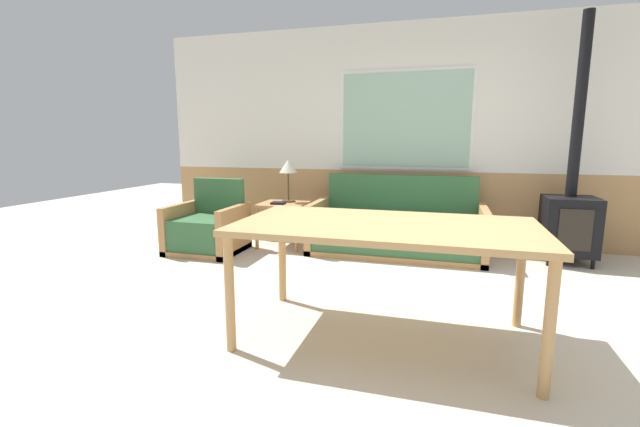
{
  "coord_description": "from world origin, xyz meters",
  "views": [
    {
      "loc": [
        0.15,
        -2.89,
        1.3
      ],
      "look_at": [
        -1.04,
        1.17,
        0.56
      ],
      "focal_mm": 24.0,
      "sensor_mm": 36.0,
      "label": 1
    }
  ],
  "objects_px": {
    "dining_table": "(385,234)",
    "wood_stove": "(570,210)",
    "armchair": "(208,230)",
    "side_table": "(284,210)",
    "couch": "(396,230)",
    "table_lamp": "(288,169)"
  },
  "relations": [
    {
      "from": "table_lamp",
      "to": "couch",
      "type": "bearing_deg",
      "value": -0.97
    },
    {
      "from": "table_lamp",
      "to": "dining_table",
      "type": "relative_size",
      "value": 0.28
    },
    {
      "from": "side_table",
      "to": "wood_stove",
      "type": "bearing_deg",
      "value": 3.13
    },
    {
      "from": "armchair",
      "to": "side_table",
      "type": "relative_size",
      "value": 1.5
    },
    {
      "from": "side_table",
      "to": "wood_stove",
      "type": "xyz_separation_m",
      "value": [
        3.15,
        0.17,
        0.11
      ]
    },
    {
      "from": "couch",
      "to": "wood_stove",
      "type": "xyz_separation_m",
      "value": [
        1.79,
        0.1,
        0.3
      ]
    },
    {
      "from": "armchair",
      "to": "dining_table",
      "type": "bearing_deg",
      "value": -44.37
    },
    {
      "from": "dining_table",
      "to": "side_table",
      "type": "bearing_deg",
      "value": 125.5
    },
    {
      "from": "wood_stove",
      "to": "side_table",
      "type": "bearing_deg",
      "value": -176.87
    },
    {
      "from": "couch",
      "to": "table_lamp",
      "type": "distance_m",
      "value": 1.5
    },
    {
      "from": "wood_stove",
      "to": "table_lamp",
      "type": "bearing_deg",
      "value": -178.62
    },
    {
      "from": "side_table",
      "to": "dining_table",
      "type": "bearing_deg",
      "value": -54.5
    },
    {
      "from": "wood_stove",
      "to": "armchair",
      "type": "bearing_deg",
      "value": -170.42
    },
    {
      "from": "couch",
      "to": "dining_table",
      "type": "relative_size",
      "value": 1.04
    },
    {
      "from": "table_lamp",
      "to": "armchair",
      "type": "bearing_deg",
      "value": -143.5
    },
    {
      "from": "side_table",
      "to": "dining_table",
      "type": "height_order",
      "value": "dining_table"
    },
    {
      "from": "side_table",
      "to": "armchair",
      "type": "bearing_deg",
      "value": -147.31
    },
    {
      "from": "side_table",
      "to": "table_lamp",
      "type": "relative_size",
      "value": 1.07
    },
    {
      "from": "table_lamp",
      "to": "side_table",
      "type": "bearing_deg",
      "value": -107.36
    },
    {
      "from": "armchair",
      "to": "couch",
      "type": "bearing_deg",
      "value": 6.29
    },
    {
      "from": "couch",
      "to": "table_lamp",
      "type": "height_order",
      "value": "table_lamp"
    },
    {
      "from": "dining_table",
      "to": "wood_stove",
      "type": "bearing_deg",
      "value": 54.8
    }
  ]
}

